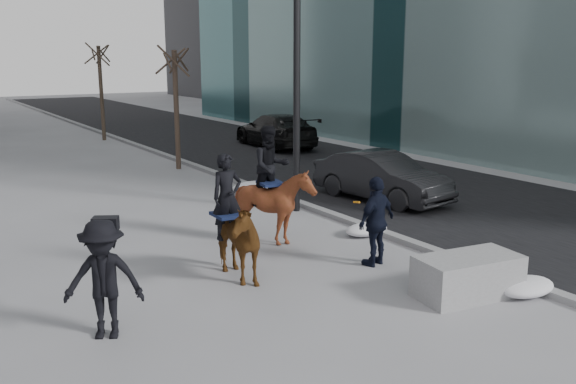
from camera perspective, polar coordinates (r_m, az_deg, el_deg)
ground at (r=10.89m, az=3.45°, el=-8.90°), size 120.00×120.00×0.00m
road at (r=22.69m, az=2.88°, el=2.46°), size 8.00×90.00×0.01m
curb at (r=20.65m, az=-6.20°, el=1.55°), size 0.25×90.00×0.12m
planter at (r=10.82m, az=16.47°, el=-7.56°), size 1.88×1.13×0.71m
car_near at (r=17.30m, az=8.74°, el=1.43°), size 2.00×4.30×1.37m
car_far at (r=27.41m, az=-1.19°, el=5.80°), size 2.59×5.36×1.50m
tree_near at (r=22.17m, az=-10.42°, el=8.11°), size 1.20×1.20×4.67m
tree_far at (r=30.90m, az=-17.09°, el=9.26°), size 1.20×1.20×4.98m
mounted_left at (r=11.06m, az=-5.35°, el=-3.90°), size 0.85×1.80×2.30m
mounted_right at (r=13.07m, az=-1.36°, el=-0.50°), size 1.57×1.71×2.55m
feeder at (r=11.87m, az=8.27°, el=-2.72°), size 1.10×0.97×1.75m
camera_crew at (r=9.14m, az=-16.88°, el=-7.79°), size 1.31×1.12×1.75m
lamppost at (r=15.69m, az=0.68°, el=16.27°), size 0.25×1.22×9.09m
snow_piles at (r=15.10m, az=3.76°, el=-2.12°), size 1.39×10.21×0.35m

